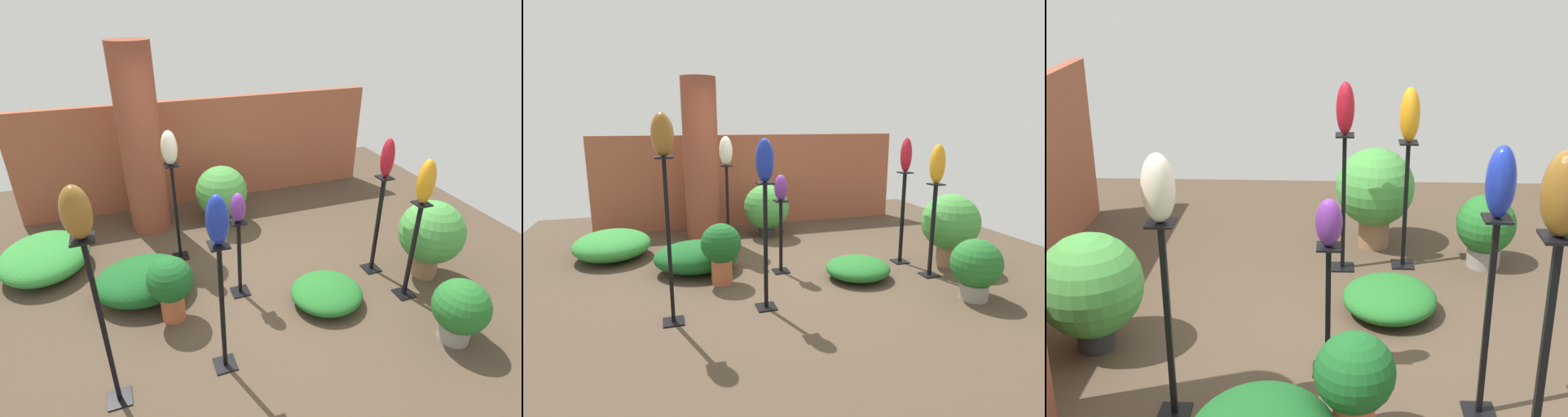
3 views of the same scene
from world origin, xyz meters
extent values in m
plane|color=#4C3D2D|center=(0.00, 0.00, 0.00)|extent=(8.00, 8.00, 0.00)
cube|color=black|center=(-0.21, -0.04, 0.01)|extent=(0.20, 0.20, 0.01)
cube|color=black|center=(-0.21, -0.04, 0.47)|extent=(0.04, 0.04, 0.94)
cube|color=black|center=(-0.21, -0.04, 0.93)|extent=(0.16, 0.16, 0.01)
cube|color=black|center=(-1.58, -1.05, 0.80)|extent=(0.04, 0.04, 1.60)
cube|color=black|center=(-1.58, -1.05, 1.59)|extent=(0.16, 0.16, 0.02)
cube|color=black|center=(-0.65, -1.00, 0.01)|extent=(0.20, 0.20, 0.01)
cube|color=black|center=(-0.65, -1.00, 0.66)|extent=(0.04, 0.04, 1.32)
cube|color=black|center=(-0.65, -1.00, 1.31)|extent=(0.16, 0.16, 0.02)
cube|color=black|center=(1.55, -0.70, 0.01)|extent=(0.20, 0.20, 0.01)
cube|color=black|center=(1.55, -0.70, 0.59)|extent=(0.04, 0.04, 1.17)
cube|color=black|center=(1.55, -0.70, 1.16)|extent=(0.16, 0.16, 0.02)
cube|color=black|center=(-0.73, 0.91, 0.01)|extent=(0.20, 0.20, 0.01)
cube|color=black|center=(-0.73, 0.91, 0.65)|extent=(0.04, 0.04, 1.30)
cube|color=black|center=(-0.73, 0.91, 1.29)|extent=(0.16, 0.16, 0.02)
cube|color=black|center=(1.47, -0.15, 0.01)|extent=(0.20, 0.20, 0.01)
cube|color=black|center=(1.47, -0.15, 0.62)|extent=(0.04, 0.04, 1.25)
cube|color=black|center=(1.47, -0.15, 1.24)|extent=(0.16, 0.16, 0.02)
ellipsoid|color=#6B2D8C|center=(-0.21, -0.04, 1.10)|extent=(0.16, 0.18, 0.32)
ellipsoid|color=brown|center=(-1.58, -1.05, 1.79)|extent=(0.20, 0.21, 0.39)
ellipsoid|color=#192D9E|center=(-0.65, -1.00, 1.53)|extent=(0.18, 0.17, 0.43)
ellipsoid|color=orange|center=(1.55, -0.70, 1.41)|extent=(0.18, 0.18, 0.47)
ellipsoid|color=beige|center=(-0.73, 0.91, 1.50)|extent=(0.19, 0.19, 0.41)
ellipsoid|color=maroon|center=(1.47, -0.15, 1.47)|extent=(0.14, 0.16, 0.45)
cylinder|color=#2D2D33|center=(0.03, 1.65, 0.09)|extent=(0.27, 0.27, 0.18)
sphere|color=#479942|center=(0.03, 1.65, 0.50)|extent=(0.76, 0.76, 0.76)
cylinder|color=#936B4C|center=(2.01, -0.45, 0.14)|extent=(0.30, 0.30, 0.28)
sphere|color=#479942|center=(2.01, -0.45, 0.60)|extent=(0.75, 0.75, 0.75)
sphere|color=#195923|center=(-0.99, -0.20, 0.50)|extent=(0.48, 0.48, 0.48)
cylinder|color=gray|center=(1.58, -1.43, 0.09)|extent=(0.30, 0.30, 0.18)
sphere|color=#236B28|center=(1.58, -1.43, 0.41)|extent=(0.54, 0.54, 0.54)
ellipsoid|color=#236B28|center=(0.64, -0.52, 0.13)|extent=(0.80, 0.75, 0.26)
camera|label=1|loc=(-1.24, -3.63, 3.02)|focal=28.00mm
camera|label=2|loc=(-1.60, -4.81, 1.90)|focal=28.00mm
camera|label=3|loc=(-4.53, -0.07, 2.80)|focal=50.00mm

